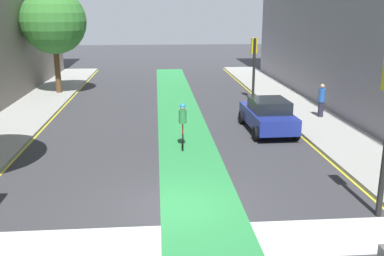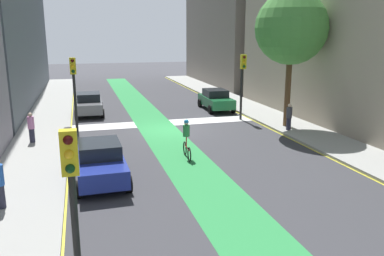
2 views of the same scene
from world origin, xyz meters
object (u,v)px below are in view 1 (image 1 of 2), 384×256
(car_blue_right_far, at_px, (268,115))
(street_tree_far, at_px, (54,22))
(cyclist_in_lane, at_px, (183,124))
(pedestrian_sidewalk_right_a, at_px, (321,100))
(traffic_signal_far_right, at_px, (254,57))

(car_blue_right_far, distance_m, street_tree_far, 15.98)
(cyclist_in_lane, relative_size, pedestrian_sidewalk_right_a, 1.08)
(pedestrian_sidewalk_right_a, bearing_deg, car_blue_right_far, -148.21)
(car_blue_right_far, distance_m, cyclist_in_lane, 4.56)
(traffic_signal_far_right, distance_m, car_blue_right_far, 7.51)
(car_blue_right_far, height_order, cyclist_in_lane, cyclist_in_lane)
(street_tree_far, bearing_deg, traffic_signal_far_right, -13.25)
(street_tree_far, bearing_deg, pedestrian_sidewalk_right_a, -28.37)
(car_blue_right_far, distance_m, pedestrian_sidewalk_right_a, 3.92)
(street_tree_far, bearing_deg, cyclist_in_lane, -58.06)
(traffic_signal_far_right, distance_m, street_tree_far, 13.05)
(pedestrian_sidewalk_right_a, bearing_deg, cyclist_in_lane, -151.35)
(car_blue_right_far, bearing_deg, pedestrian_sidewalk_right_a, 31.79)
(cyclist_in_lane, bearing_deg, traffic_signal_far_right, 61.65)
(traffic_signal_far_right, height_order, cyclist_in_lane, traffic_signal_far_right)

